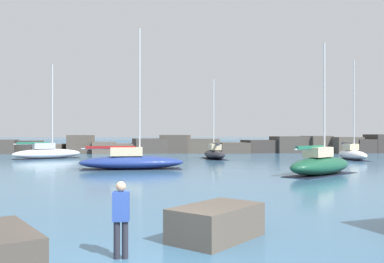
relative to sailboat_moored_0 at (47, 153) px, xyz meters
name	(u,v)px	position (x,y,z in m)	size (l,w,h in m)	color
open_sea_beyond	(170,143)	(12.71, 72.75, -0.65)	(400.00, 116.00, 0.01)	#2D5B7F
breakwater_jetty	(191,146)	(16.03, 13.00, 0.35)	(60.90, 6.78, 2.59)	brown
foreground_rocks	(292,233)	(16.10, -37.44, -0.07)	(15.07, 9.13, 1.42)	#383330
sailboat_moored_0	(47,153)	(0.00, 0.00, 0.00)	(7.04, 5.44, 10.20)	white
sailboat_moored_1	(131,161)	(10.37, -13.91, -0.03)	(8.10, 3.25, 10.75)	navy
sailboat_moored_2	(215,153)	(17.99, -1.14, -0.06)	(2.46, 6.49, 8.56)	black
sailboat_moored_3	(320,164)	(23.24, -18.89, 0.05)	(6.37, 6.04, 8.80)	#195138
sailboat_moored_5	(352,154)	(32.09, -3.16, -0.01)	(1.78, 6.04, 10.27)	white
person_on_rocks	(121,215)	(12.38, -37.17, 0.30)	(0.36, 0.22, 1.69)	#282833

